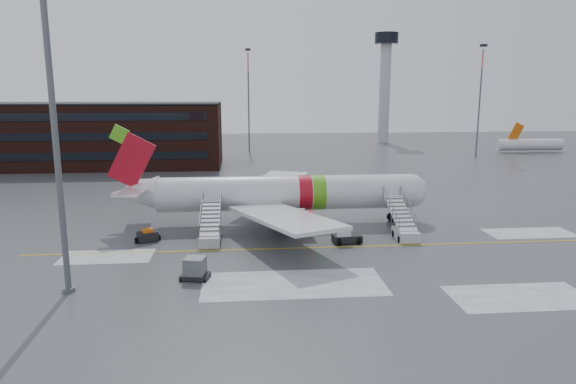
{
  "coord_description": "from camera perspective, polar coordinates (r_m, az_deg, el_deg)",
  "views": [
    {
      "loc": [
        -9.77,
        -47.13,
        14.65
      ],
      "look_at": [
        -4.97,
        6.15,
        4.0
      ],
      "focal_mm": 32.0,
      "sensor_mm": 36.0,
      "label": 1
    }
  ],
  "objects": [
    {
      "name": "control_tower",
      "position": [
        147.65,
        10.75,
        12.66
      ],
      "size": [
        6.4,
        6.4,
        30.0
      ],
      "color": "#B2B5BA",
      "rests_on": "ground"
    },
    {
      "name": "light_mast_near",
      "position": [
        39.31,
        -24.82,
        10.06
      ],
      "size": [
        1.2,
        1.2,
        28.28
      ],
      "color": "#595B60",
      "rests_on": "ground"
    },
    {
      "name": "pushback_tug",
      "position": [
        50.45,
        6.38,
        -4.86
      ],
      "size": [
        2.9,
        2.28,
        1.58
      ],
      "color": "black",
      "rests_on": "ground"
    },
    {
      "name": "airstair_aft",
      "position": [
        50.7,
        -8.63,
        -4.41
      ],
      "size": [
        2.05,
        7.7,
        3.48
      ],
      "color": "#ABADB2",
      "rests_on": "ground"
    },
    {
      "name": "ground",
      "position": [
        50.31,
        6.31,
        -5.74
      ],
      "size": [
        260.0,
        260.0,
        0.0
      ],
      "primitive_type": "plane",
      "color": "#494C4F",
      "rests_on": "ground"
    },
    {
      "name": "uld_container",
      "position": [
        41.44,
        -10.29,
        -8.42
      ],
      "size": [
        2.42,
        1.97,
        1.76
      ],
      "color": "black",
      "rests_on": "ground"
    },
    {
      "name": "airstair_fwd",
      "position": [
        53.1,
        12.71,
        -3.85
      ],
      "size": [
        2.05,
        7.7,
        3.48
      ],
      "color": "silver",
      "rests_on": "ground"
    },
    {
      "name": "light_mast_far_ne",
      "position": [
        120.79,
        20.57,
        10.17
      ],
      "size": [
        1.2,
        1.2,
        24.25
      ],
      "color": "#595B60",
      "rests_on": "ground"
    },
    {
      "name": "airliner",
      "position": [
        56.54,
        -1.14,
        -0.2
      ],
      "size": [
        35.03,
        32.97,
        11.18
      ],
      "color": "silver",
      "rests_on": "ground"
    },
    {
      "name": "baggage_tractor",
      "position": [
        52.41,
        -15.34,
        -4.77
      ],
      "size": [
        2.61,
        1.79,
        1.28
      ],
      "color": "black",
      "rests_on": "ground"
    },
    {
      "name": "light_mast_far_n",
      "position": [
        125.14,
        -4.41,
        10.86
      ],
      "size": [
        1.2,
        1.2,
        24.25
      ],
      "color": "#595B60",
      "rests_on": "ground"
    },
    {
      "name": "terminal_building",
      "position": [
        108.35,
        -24.23,
        5.8
      ],
      "size": [
        62.0,
        16.11,
        12.3
      ],
      "color": "#3F1E16",
      "rests_on": "ground"
    },
    {
      "name": "distant_aircraft",
      "position": [
        133.37,
        27.77,
        3.66
      ],
      "size": [
        35.0,
        18.0,
        8.0
      ],
      "primitive_type": null,
      "color": "#D8590C",
      "rests_on": "ground"
    }
  ]
}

